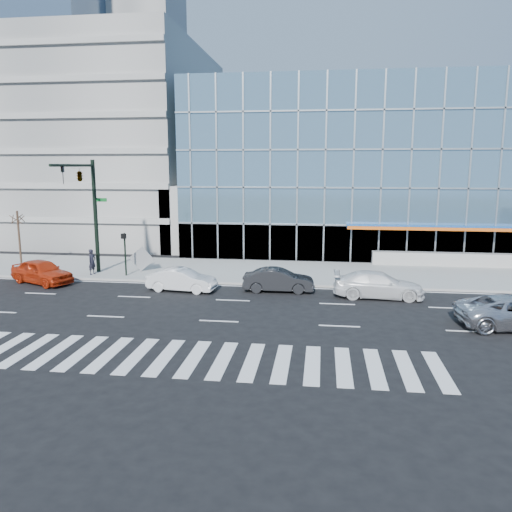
{
  "coord_description": "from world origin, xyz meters",
  "views": [
    {
      "loc": [
        5.04,
        -27.68,
        7.69
      ],
      "look_at": [
        0.96,
        3.0,
        2.11
      ],
      "focal_mm": 35.0,
      "sensor_mm": 36.0,
      "label": 1
    }
  ],
  "objects_px": {
    "ped_signal_post": "(125,248)",
    "pedestrian": "(92,262)",
    "white_suv": "(378,285)",
    "red_sedan": "(42,272)",
    "tilted_panel": "(142,259)",
    "white_sedan": "(182,280)",
    "dark_sedan": "(278,280)",
    "traffic_signal": "(85,189)",
    "street_tree_near": "(18,218)"
  },
  "relations": [
    {
      "from": "white_sedan",
      "to": "pedestrian",
      "type": "height_order",
      "value": "pedestrian"
    },
    {
      "from": "traffic_signal",
      "to": "white_suv",
      "type": "height_order",
      "value": "traffic_signal"
    },
    {
      "from": "white_sedan",
      "to": "street_tree_near",
      "type": "bearing_deg",
      "value": 74.55
    },
    {
      "from": "ped_signal_post",
      "to": "red_sedan",
      "type": "height_order",
      "value": "ped_signal_post"
    },
    {
      "from": "pedestrian",
      "to": "red_sedan",
      "type": "bearing_deg",
      "value": 152.4
    },
    {
      "from": "white_suv",
      "to": "red_sedan",
      "type": "height_order",
      "value": "red_sedan"
    },
    {
      "from": "street_tree_near",
      "to": "tilted_panel",
      "type": "xyz_separation_m",
      "value": [
        10.1,
        -0.97,
        -2.71
      ]
    },
    {
      "from": "red_sedan",
      "to": "tilted_panel",
      "type": "xyz_separation_m",
      "value": [
        5.44,
        3.98,
        0.26
      ]
    },
    {
      "from": "ped_signal_post",
      "to": "pedestrian",
      "type": "relative_size",
      "value": 1.67
    },
    {
      "from": "ped_signal_post",
      "to": "tilted_panel",
      "type": "relative_size",
      "value": 2.31
    },
    {
      "from": "dark_sedan",
      "to": "tilted_panel",
      "type": "relative_size",
      "value": 3.37
    },
    {
      "from": "traffic_signal",
      "to": "ped_signal_post",
      "type": "height_order",
      "value": "traffic_signal"
    },
    {
      "from": "ped_signal_post",
      "to": "red_sedan",
      "type": "xyz_separation_m",
      "value": [
        -4.84,
        -2.4,
        -1.34
      ]
    },
    {
      "from": "street_tree_near",
      "to": "white_suv",
      "type": "bearing_deg",
      "value": -12.16
    },
    {
      "from": "white_sedan",
      "to": "pedestrian",
      "type": "bearing_deg",
      "value": 72.58
    },
    {
      "from": "white_sedan",
      "to": "tilted_panel",
      "type": "bearing_deg",
      "value": 48.65
    },
    {
      "from": "street_tree_near",
      "to": "dark_sedan",
      "type": "xyz_separation_m",
      "value": [
        20.44,
        -5.04,
        -3.06
      ]
    },
    {
      "from": "white_sedan",
      "to": "dark_sedan",
      "type": "distance_m",
      "value": 6.04
    },
    {
      "from": "white_suv",
      "to": "ped_signal_post",
      "type": "bearing_deg",
      "value": 80.7
    },
    {
      "from": "traffic_signal",
      "to": "white_suv",
      "type": "relative_size",
      "value": 1.51
    },
    {
      "from": "dark_sedan",
      "to": "ped_signal_post",
      "type": "bearing_deg",
      "value": 75.65
    },
    {
      "from": "white_suv",
      "to": "tilted_panel",
      "type": "xyz_separation_m",
      "value": [
        -16.34,
        4.73,
        0.3
      ]
    },
    {
      "from": "pedestrian",
      "to": "ped_signal_post",
      "type": "bearing_deg",
      "value": -76.38
    },
    {
      "from": "ped_signal_post",
      "to": "traffic_signal",
      "type": "bearing_deg",
      "value": -171.48
    },
    {
      "from": "red_sedan",
      "to": "pedestrian",
      "type": "distance_m",
      "value": 3.43
    },
    {
      "from": "white_suv",
      "to": "pedestrian",
      "type": "height_order",
      "value": "pedestrian"
    },
    {
      "from": "traffic_signal",
      "to": "white_suv",
      "type": "xyz_separation_m",
      "value": [
        19.44,
        -2.77,
        -5.4
      ]
    },
    {
      "from": "ped_signal_post",
      "to": "tilted_panel",
      "type": "xyz_separation_m",
      "value": [
        0.6,
        1.59,
        -1.08
      ]
    },
    {
      "from": "white_sedan",
      "to": "ped_signal_post",
      "type": "bearing_deg",
      "value": 63.64
    },
    {
      "from": "dark_sedan",
      "to": "pedestrian",
      "type": "distance_m",
      "value": 13.68
    },
    {
      "from": "ped_signal_post",
      "to": "white_suv",
      "type": "bearing_deg",
      "value": -10.51
    },
    {
      "from": "street_tree_near",
      "to": "tilted_panel",
      "type": "distance_m",
      "value": 10.5
    },
    {
      "from": "street_tree_near",
      "to": "red_sedan",
      "type": "distance_m",
      "value": 7.42
    },
    {
      "from": "white_suv",
      "to": "white_sedan",
      "type": "bearing_deg",
      "value": 91.21
    },
    {
      "from": "red_sedan",
      "to": "tilted_panel",
      "type": "distance_m",
      "value": 6.74
    },
    {
      "from": "tilted_panel",
      "to": "white_sedan",
      "type": "bearing_deg",
      "value": -55.91
    },
    {
      "from": "white_suv",
      "to": "white_sedan",
      "type": "xyz_separation_m",
      "value": [
        -12.0,
        0.0,
        -0.06
      ]
    },
    {
      "from": "traffic_signal",
      "to": "pedestrian",
      "type": "bearing_deg",
      "value": 89.48
    },
    {
      "from": "white_sedan",
      "to": "dark_sedan",
      "type": "relative_size",
      "value": 0.98
    },
    {
      "from": "traffic_signal",
      "to": "street_tree_near",
      "type": "height_order",
      "value": "traffic_signal"
    },
    {
      "from": "white_suv",
      "to": "dark_sedan",
      "type": "xyz_separation_m",
      "value": [
        -6.0,
        0.66,
        -0.05
      ]
    },
    {
      "from": "tilted_panel",
      "to": "street_tree_near",
      "type": "bearing_deg",
      "value": 166.04
    },
    {
      "from": "street_tree_near",
      "to": "pedestrian",
      "type": "relative_size",
      "value": 2.36
    },
    {
      "from": "traffic_signal",
      "to": "tilted_panel",
      "type": "height_order",
      "value": "traffic_signal"
    },
    {
      "from": "street_tree_near",
      "to": "pedestrian",
      "type": "height_order",
      "value": "street_tree_near"
    },
    {
      "from": "street_tree_near",
      "to": "dark_sedan",
      "type": "distance_m",
      "value": 21.28
    },
    {
      "from": "dark_sedan",
      "to": "white_sedan",
      "type": "bearing_deg",
      "value": 94.73
    },
    {
      "from": "dark_sedan",
      "to": "red_sedan",
      "type": "distance_m",
      "value": 15.78
    },
    {
      "from": "red_sedan",
      "to": "white_suv",
      "type": "bearing_deg",
      "value": -67.85
    },
    {
      "from": "dark_sedan",
      "to": "tilted_panel",
      "type": "height_order",
      "value": "tilted_panel"
    }
  ]
}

